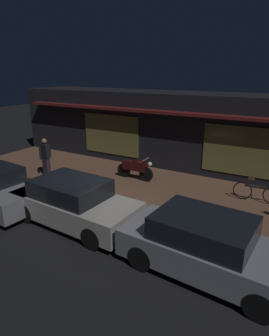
{
  "coord_description": "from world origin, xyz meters",
  "views": [
    {
      "loc": [
        5.16,
        -6.97,
        4.56
      ],
      "look_at": [
        -0.31,
        2.4,
        0.95
      ],
      "focal_mm": 31.25,
      "sensor_mm": 36.0,
      "label": 1
    }
  ],
  "objects": [
    {
      "name": "parked_car_far",
      "position": [
        -0.6,
        -0.81,
        0.7
      ],
      "size": [
        4.18,
        1.96,
        1.42
      ],
      "color": "black",
      "rests_on": "ground_plane"
    },
    {
      "name": "motorcycle",
      "position": [
        -0.74,
        3.21,
        0.65
      ],
      "size": [
        1.7,
        0.55,
        0.97
      ],
      "color": "black",
      "rests_on": "sidewalk_slab"
    },
    {
      "name": "person_photographer",
      "position": [
        -4.33,
        1.62,
        1.03
      ],
      "size": [
        0.39,
        0.61,
        1.67
      ],
      "color": "#28232D",
      "rests_on": "sidewalk_slab"
    },
    {
      "name": "storefront_building",
      "position": [
        0.0,
        6.39,
        1.8
      ],
      "size": [
        18.0,
        3.3,
        3.6
      ],
      "color": "black",
      "rests_on": "ground_plane"
    },
    {
      "name": "bicycle_parked",
      "position": [
        4.12,
        3.39,
        0.51
      ],
      "size": [
        1.66,
        0.42,
        0.91
      ],
      "color": "black",
      "rests_on": "sidewalk_slab"
    },
    {
      "name": "parked_car_across",
      "position": [
        3.65,
        -1.06,
        0.7
      ],
      "size": [
        4.21,
        2.04,
        1.42
      ],
      "color": "black",
      "rests_on": "ground_plane"
    },
    {
      "name": "sidewalk_slab",
      "position": [
        0.0,
        3.0,
        0.07
      ],
      "size": [
        18.0,
        4.0,
        0.15
      ],
      "primitive_type": "cube",
      "color": "brown",
      "rests_on": "ground_plane"
    },
    {
      "name": "ground_plane",
      "position": [
        0.0,
        0.0,
        0.0
      ],
      "size": [
        60.0,
        60.0,
        0.0
      ],
      "primitive_type": "plane",
      "color": "black"
    }
  ]
}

